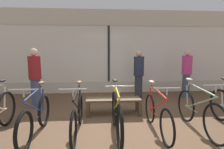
{
  "coord_description": "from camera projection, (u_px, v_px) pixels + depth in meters",
  "views": [
    {
      "loc": [
        -0.36,
        -3.58,
        1.61
      ],
      "look_at": [
        0.0,
        1.47,
        0.95
      ],
      "focal_mm": 28.0,
      "sensor_mm": 36.0,
      "label": 1
    }
  ],
  "objects": [
    {
      "name": "ground_plane",
      "position": [
        117.0,
        127.0,
        3.77
      ],
      "size": [
        24.0,
        24.0,
        0.0
      ],
      "primitive_type": "plane",
      "color": "brown"
    },
    {
      "name": "display_bench",
      "position": [
        113.0,
        101.0,
        4.51
      ],
      "size": [
        1.4,
        0.44,
        0.42
      ],
      "color": "brown",
      "rests_on": "ground_plane"
    },
    {
      "name": "customer_mid_floor",
      "position": [
        187.0,
        72.0,
        6.15
      ],
      "size": [
        0.42,
        0.42,
        1.69
      ],
      "color": "#424C6B",
      "rests_on": "ground_plane"
    },
    {
      "name": "bicycle_center",
      "position": [
        117.0,
        114.0,
        3.38
      ],
      "size": [
        0.46,
        1.74,
        1.06
      ],
      "color": "black",
      "rests_on": "ground_plane"
    },
    {
      "name": "bicycle_center_left",
      "position": [
        78.0,
        115.0,
        3.43
      ],
      "size": [
        0.46,
        1.72,
        1.01
      ],
      "color": "black",
      "rests_on": "ground_plane"
    },
    {
      "name": "customer_by_window",
      "position": [
        35.0,
        76.0,
        4.98
      ],
      "size": [
        0.47,
        0.56,
        1.71
      ],
      "color": "#424C6B",
      "rests_on": "ground_plane"
    },
    {
      "name": "bicycle_left",
      "position": [
        36.0,
        117.0,
        3.31
      ],
      "size": [
        0.46,
        1.69,
        1.02
      ],
      "color": "black",
      "rests_on": "ground_plane"
    },
    {
      "name": "customer_near_rack",
      "position": [
        139.0,
        74.0,
        5.89
      ],
      "size": [
        0.37,
        0.37,
        1.66
      ],
      "color": "#2D2D38",
      "rests_on": "ground_plane"
    },
    {
      "name": "shop_back_wall",
      "position": [
        109.0,
        51.0,
        6.79
      ],
      "size": [
        12.0,
        0.08,
        3.2
      ],
      "color": "beige",
      "rests_on": "ground_plane"
    },
    {
      "name": "bicycle_right",
      "position": [
        198.0,
        111.0,
        3.55
      ],
      "size": [
        0.46,
        1.79,
        1.05
      ],
      "color": "black",
      "rests_on": "ground_plane"
    },
    {
      "name": "bicycle_center_right",
      "position": [
        157.0,
        114.0,
        3.49
      ],
      "size": [
        0.46,
        1.67,
        1.01
      ],
      "color": "black",
      "rests_on": "ground_plane"
    }
  ]
}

